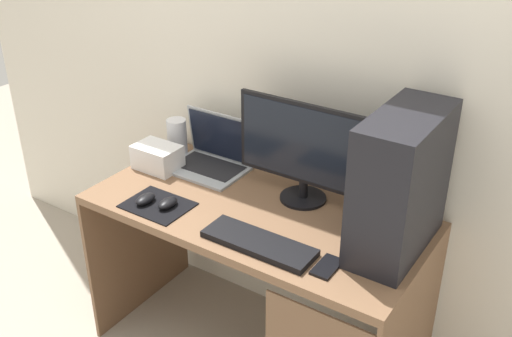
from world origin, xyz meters
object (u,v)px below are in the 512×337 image
pc_tower (401,183)px  cell_phone (327,267)px  monitor (304,150)px  mouse_left (168,203)px  keyboard (259,243)px  speaker (177,137)px  projector (157,157)px  laptop (211,157)px  mouse_right (145,199)px

pc_tower → cell_phone: (-0.13, -0.25, -0.25)m
monitor → mouse_left: monitor is taller
monitor → keyboard: (0.03, -0.37, -0.21)m
speaker → keyboard: bearing=-29.9°
pc_tower → speaker: 1.14m
projector → mouse_left: projector is taller
mouse_left → speaker: bearing=125.4°
monitor → laptop: 0.51m
mouse_left → mouse_right: (-0.09, -0.03, 0.00)m
pc_tower → laptop: size_ratio=1.50×
monitor → speaker: size_ratio=3.36×
projector → cell_phone: 0.99m
projector → speaker: bearing=97.1°
keyboard → mouse_right: mouse_right is taller
pc_tower → mouse_right: bearing=-163.7°
speaker → laptop: bearing=-5.9°
pc_tower → monitor: 0.44m
laptop → speaker: 0.22m
projector → mouse_left: 0.35m
pc_tower → keyboard: bearing=-146.0°
monitor → laptop: monitor is taller
pc_tower → mouse_right: size_ratio=5.26×
keyboard → speaker: bearing=150.1°
pc_tower → monitor: size_ratio=0.88×
monitor → laptop: bearing=176.8°
mouse_right → mouse_left: bearing=14.7°
pc_tower → mouse_left: pc_tower is taller
pc_tower → monitor: bearing=167.2°
speaker → mouse_left: bearing=-54.6°
projector → cell_phone: (0.96, -0.23, -0.05)m
monitor → keyboard: bearing=-85.0°
pc_tower → mouse_left: 0.90m
pc_tower → monitor: (-0.43, 0.10, -0.03)m
speaker → keyboard: speaker is taller
projector → mouse_right: size_ratio=2.08×
monitor → speaker: (-0.69, 0.05, -0.14)m
projector → pc_tower: bearing=0.7°
pc_tower → keyboard: (-0.40, -0.27, -0.24)m
laptop → mouse_left: bearing=-79.7°
pc_tower → cell_phone: size_ratio=3.89×
mouse_left → projector: bearing=138.0°
projector → mouse_right: bearing=-57.6°
speaker → cell_phone: speaker is taller
pc_tower → mouse_right: (-0.93, -0.27, -0.23)m
cell_phone → laptop: bearing=154.2°
monitor → mouse_left: (-0.41, -0.35, -0.20)m
pc_tower → mouse_left: size_ratio=5.26×
cell_phone → pc_tower: bearing=61.5°
speaker → projector: speaker is taller
keyboard → mouse_right: size_ratio=4.38×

